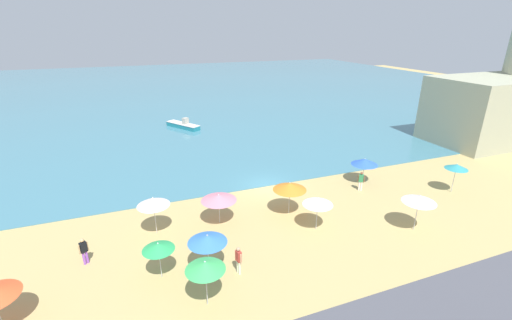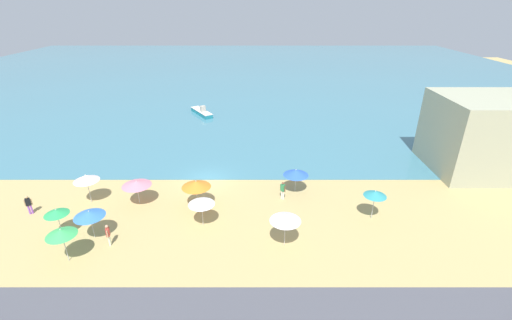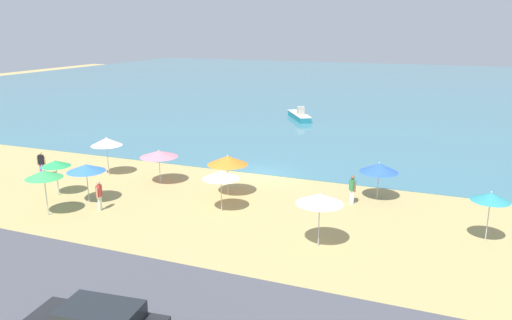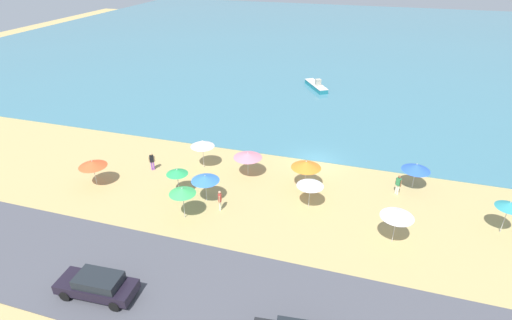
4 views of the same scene
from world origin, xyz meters
The scene contains 16 objects.
ground_plane centered at (0.00, 0.00, 0.00)m, with size 160.00×160.00×0.00m, color tan.
sea centered at (0.00, 55.00, 0.03)m, with size 150.00×110.00×0.05m, color teal.
beach_umbrella_0 centered at (-7.94, -11.54, 2.34)m, with size 1.97×1.97×2.62m.
beach_umbrella_1 centered at (6.86, -9.92, 2.36)m, with size 2.22×2.22×2.67m.
beach_umbrella_2 centered at (-9.66, -4.07, 2.38)m, with size 2.14×2.14×2.72m.
beach_umbrella_3 centered at (-7.25, -9.03, 2.09)m, with size 2.21×2.21×2.38m.
beach_umbrella_4 centered at (-5.34, -4.31, 2.00)m, with size 2.48×2.48×2.27m.
beach_umbrella_5 centered at (8.43, -2.21, 1.96)m, with size 2.29×2.29×2.30m.
beach_umbrella_6 centered at (0.64, -7.44, 2.12)m, with size 2.05×2.05×2.41m.
beach_umbrella_7 centered at (-9.85, -8.66, 2.00)m, with size 1.75×1.75×2.26m.
beach_umbrella_9 centered at (-0.17, -4.85, 2.22)m, with size 2.45×2.45×2.56m.
beach_umbrella_10 centered at (14.20, -6.53, 2.31)m, with size 1.80×1.80×2.58m.
bather_0 centered at (7.17, -3.55, 0.96)m, with size 0.45×0.41×1.72m.
bather_1 centered at (-5.75, -9.88, 0.97)m, with size 0.30×0.56×1.73m.
bather_2 centered at (-13.85, -5.89, 0.96)m, with size 0.49×0.38×1.71m.
skiff_nearshore centered at (-3.61, 21.22, 0.43)m, with size 4.01×5.47×1.48m.
Camera 2 is at (4.81, -29.74, 16.09)m, focal length 24.00 mm.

